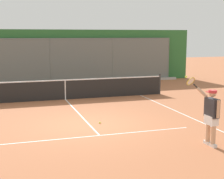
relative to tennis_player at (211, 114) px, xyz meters
name	(u,v)px	position (x,y,z in m)	size (l,w,h in m)	color
ground_plane	(89,125)	(2.70, -3.12, -0.91)	(60.00, 60.00, 0.00)	#A8603D
court_line_markings	(101,137)	(2.70, -1.64, -0.91)	(7.78, 11.19, 0.01)	white
fence_backdrop	(49,57)	(2.70, -13.86, 0.77)	(19.22, 1.37, 3.39)	slate
tennis_net	(65,89)	(2.70, -7.96, -0.42)	(9.99, 0.09, 1.07)	#2D2D2D
tennis_player	(211,114)	(0.00, 0.00, 0.00)	(0.49, 1.34, 1.87)	silver
tennis_ball_near_baseline	(100,123)	(2.31, -3.18, -0.88)	(0.07, 0.07, 0.07)	#D6E042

